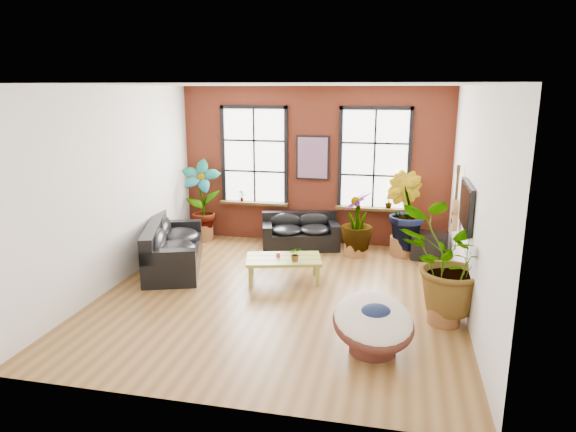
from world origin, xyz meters
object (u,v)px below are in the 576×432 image
(sofa_left, at_px, (171,248))
(papasan_chair, at_px, (373,323))
(coffee_table, at_px, (284,260))
(sofa_back, at_px, (300,232))

(sofa_left, height_order, papasan_chair, sofa_left)
(sofa_left, relative_size, coffee_table, 1.67)
(sofa_left, bearing_deg, coffee_table, -113.84)
(sofa_left, relative_size, papasan_chair, 1.77)
(sofa_back, xyz_separation_m, coffee_table, (0.08, -2.04, 0.04))
(coffee_table, distance_m, papasan_chair, 2.92)
(sofa_back, height_order, papasan_chair, papasan_chair)
(sofa_left, bearing_deg, papasan_chair, -140.96)
(coffee_table, bearing_deg, sofa_left, 161.16)
(sofa_back, distance_m, papasan_chair, 4.75)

